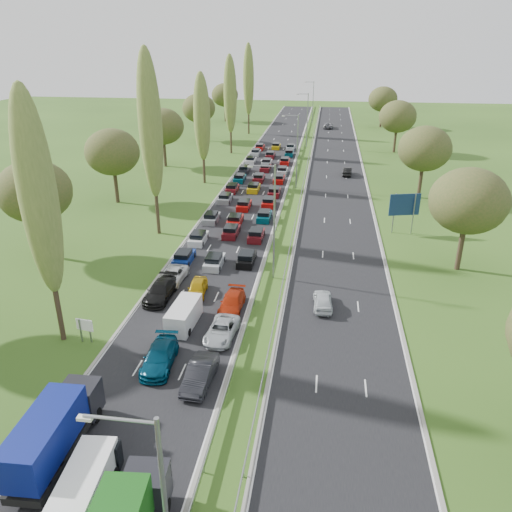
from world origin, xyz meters
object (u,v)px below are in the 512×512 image
at_px(info_sign, 85,327).
at_px(white_van_front, 87,482).
at_px(direction_sign, 405,206).
at_px(blue_lorry, 55,431).
at_px(near_car_2, 172,276).
at_px(white_van_rear, 185,314).
at_px(near_car_3, 160,291).

bearing_deg(info_sign, white_van_front, -64.05).
bearing_deg(direction_sign, info_sign, -134.19).
xyz_separation_m(blue_lorry, white_van_front, (3.12, -2.58, -0.76)).
height_order(near_car_2, direction_sign, direction_sign).
xyz_separation_m(white_van_rear, info_sign, (-7.25, -3.87, 0.36)).
bearing_deg(white_van_front, near_car_2, 92.40).
relative_size(near_car_3, info_sign, 2.58).
bearing_deg(info_sign, near_car_3, 65.80).
xyz_separation_m(white_van_front, direction_sign, (21.81, 43.98, 2.49)).
relative_size(blue_lorry, direction_sign, 1.60).
distance_m(near_car_2, blue_lorry, 23.52).
bearing_deg(direction_sign, white_van_rear, -129.92).
distance_m(near_car_2, near_car_3, 3.56).
height_order(white_van_rear, direction_sign, direction_sign).
height_order(info_sign, direction_sign, direction_sign).
bearing_deg(info_sign, white_van_rear, 28.11).
distance_m(white_van_rear, direction_sign, 33.67).
bearing_deg(info_sign, direction_sign, 45.81).
height_order(near_car_2, white_van_front, white_van_front).
relative_size(near_car_2, white_van_rear, 1.00).
height_order(white_van_front, white_van_rear, white_van_front).
relative_size(near_car_3, direction_sign, 1.04).
distance_m(white_van_front, info_sign, 15.97).
bearing_deg(near_car_3, info_sign, -112.94).
relative_size(info_sign, direction_sign, 0.40).
relative_size(near_car_2, info_sign, 2.35).
distance_m(near_car_2, direction_sign, 30.91).
bearing_deg(near_car_3, blue_lorry, -88.17).
bearing_deg(direction_sign, near_car_3, -139.50).
bearing_deg(white_van_front, direction_sign, 58.98).
distance_m(blue_lorry, direction_sign, 48.36).
bearing_deg(info_sign, blue_lorry, -71.82).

